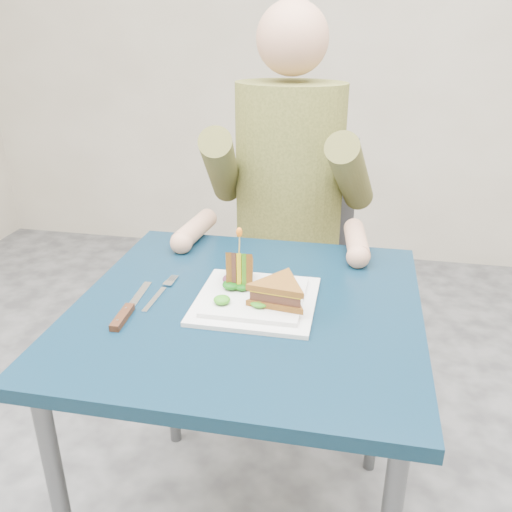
% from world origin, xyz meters
% --- Properties ---
extents(table, '(0.75, 0.75, 0.73)m').
position_xyz_m(table, '(0.00, 0.00, 0.65)').
color(table, '#081E30').
rests_on(table, ground).
extents(chair, '(0.42, 0.40, 0.93)m').
position_xyz_m(chair, '(0.00, 0.73, 0.54)').
color(chair, '#47474C').
rests_on(chair, ground).
extents(diner, '(0.54, 0.59, 0.74)m').
position_xyz_m(diner, '(-0.00, 0.62, 0.91)').
color(diner, brown).
rests_on(diner, chair).
extents(plate, '(0.26, 0.26, 0.02)m').
position_xyz_m(plate, '(0.02, 0.01, 0.74)').
color(plate, white).
rests_on(plate, table).
extents(sandwich_flat, '(0.16, 0.16, 0.05)m').
position_xyz_m(sandwich_flat, '(0.07, -0.02, 0.78)').
color(sandwich_flat, brown).
rests_on(sandwich_flat, plate).
extents(sandwich_upright, '(0.08, 0.13, 0.13)m').
position_xyz_m(sandwich_upright, '(-0.03, 0.05, 0.78)').
color(sandwich_upright, brown).
rests_on(sandwich_upright, plate).
extents(fork, '(0.02, 0.18, 0.01)m').
position_xyz_m(fork, '(-0.20, 0.00, 0.73)').
color(fork, silver).
rests_on(fork, table).
extents(knife, '(0.03, 0.22, 0.02)m').
position_xyz_m(knife, '(-0.24, -0.10, 0.74)').
color(knife, silver).
rests_on(knife, table).
extents(toothpick, '(0.01, 0.01, 0.06)m').
position_xyz_m(toothpick, '(-0.03, 0.05, 0.85)').
color(toothpick, tan).
rests_on(toothpick, sandwich_upright).
extents(toothpick_frill, '(0.01, 0.01, 0.02)m').
position_xyz_m(toothpick_frill, '(-0.03, 0.05, 0.88)').
color(toothpick_frill, orange).
rests_on(toothpick_frill, sandwich_upright).
extents(lettuce_spill, '(0.15, 0.13, 0.02)m').
position_xyz_m(lettuce_spill, '(0.02, 0.02, 0.76)').
color(lettuce_spill, '#337A14').
rests_on(lettuce_spill, plate).
extents(onion_ring, '(0.04, 0.04, 0.02)m').
position_xyz_m(onion_ring, '(0.03, 0.01, 0.77)').
color(onion_ring, '#9E4C7A').
rests_on(onion_ring, plate).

